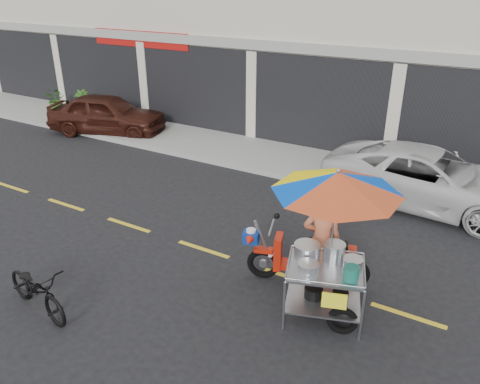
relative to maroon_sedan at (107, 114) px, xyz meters
The scene contains 9 objects.
ground 10.36m from the maroon_sedan, 27.04° to the right, with size 90.00×90.00×0.00m, color black.
sidewalk 9.26m from the maroon_sedan, ahead, with size 45.00×3.00×0.15m, color gray.
centerline 10.36m from the maroon_sedan, 27.04° to the right, with size 42.00×0.10×0.01m, color gold.
maroon_sedan is the anchor object (origin of this frame).
white_pickup 10.62m from the maroon_sedan, ahead, with size 2.23×4.84×1.35m, color silver.
plant_tall 3.51m from the maroon_sedan, 167.97° to the left, with size 0.84×0.73×0.94m, color #2B571C.
plant_short 2.25m from the maroon_sedan, 159.15° to the left, with size 0.55×0.55×0.98m, color #2B571C.
near_bicycle 9.70m from the maroon_sedan, 51.83° to the right, with size 0.56×1.61×0.85m, color black.
food_vendor_rig 11.11m from the maroon_sedan, 27.19° to the right, with size 2.93×2.44×2.52m.
Camera 1 is at (2.70, -6.57, 4.98)m, focal length 35.00 mm.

